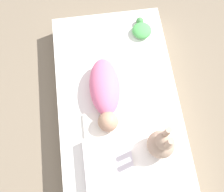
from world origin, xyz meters
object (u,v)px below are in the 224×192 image
object	(u,v)px
bunny_plush	(162,143)
turtle_plush	(142,29)
pillow	(110,170)
swaddled_baby	(105,92)

from	to	relation	value
bunny_plush	turtle_plush	bearing A→B (deg)	-2.38
pillow	turtle_plush	size ratio (longest dim) A/B	2.20
pillow	bunny_plush	bearing A→B (deg)	-72.21
swaddled_baby	bunny_plush	size ratio (longest dim) A/B	1.42
turtle_plush	swaddled_baby	bearing A→B (deg)	145.17
swaddled_baby	turtle_plush	world-z (taller)	swaddled_baby
swaddled_baby	bunny_plush	bearing A→B (deg)	38.84
swaddled_baby	turtle_plush	bearing A→B (deg)	147.06
pillow	bunny_plush	size ratio (longest dim) A/B	1.13
pillow	turtle_plush	world-z (taller)	pillow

